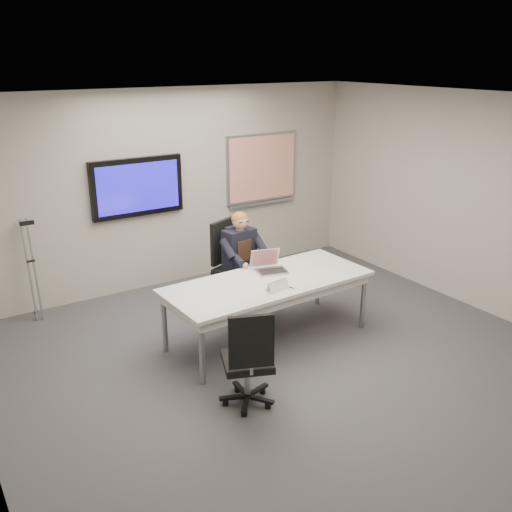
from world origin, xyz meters
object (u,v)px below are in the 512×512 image
conference_table (268,287)px  laptop (269,266)px  office_chair_near (248,376)px  seated_person (247,274)px  office_chair_far (235,280)px

conference_table → laptop: laptop is taller
office_chair_near → seated_person: size_ratio=0.78×
office_chair_far → laptop: size_ratio=2.80×
office_chair_far → seated_person: size_ratio=0.88×
office_chair_near → seated_person: 2.12m
office_chair_far → office_chair_near: (-1.08, -2.06, -0.04)m
seated_person → laptop: (0.00, -0.51, 0.28)m
conference_table → office_chair_near: bearing=-133.7°
office_chair_near → laptop: (1.10, 1.29, 0.49)m
conference_table → laptop: bearing=52.6°
seated_person → laptop: 0.58m
office_chair_near → laptop: 1.77m
conference_table → laptop: (0.18, 0.25, 0.15)m
office_chair_far → conference_table: bearing=-121.2°
office_chair_near → laptop: office_chair_near is taller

